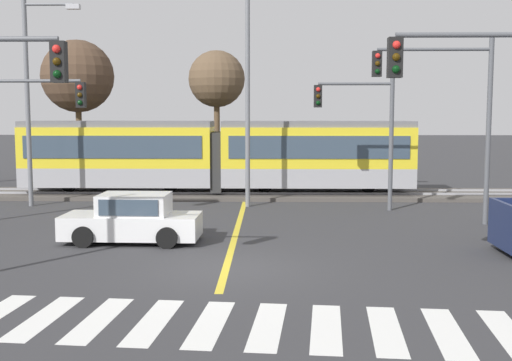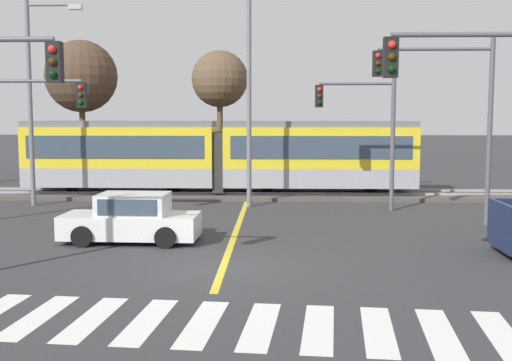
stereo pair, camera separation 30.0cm
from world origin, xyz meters
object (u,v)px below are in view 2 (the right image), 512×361
object	(u,v)px
traffic_light_mid_right	(452,101)
bare_tree_west	(81,77)
traffic_light_far_right	(366,120)
bare_tree_east	(220,80)
light_rail_tram	(220,154)
street_lamp_centre	(254,81)
sedan_crossing	(131,220)
traffic_light_near_right	(491,109)
street_lamp_west	(35,90)
traffic_light_mid_left	(14,121)

from	to	relation	value
traffic_light_mid_right	bare_tree_west	distance (m)	20.44
traffic_light_far_right	bare_tree_east	world-z (taller)	bare_tree_east
light_rail_tram	traffic_light_far_right	bearing A→B (deg)	-34.55
bare_tree_west	bare_tree_east	world-z (taller)	bare_tree_west
street_lamp_centre	light_rail_tram	bearing A→B (deg)	117.57
street_lamp_centre	bare_tree_east	world-z (taller)	street_lamp_centre
sedan_crossing	traffic_light_far_right	world-z (taller)	traffic_light_far_right
traffic_light_near_right	traffic_light_mid_right	bearing A→B (deg)	80.96
sedan_crossing	bare_tree_east	bearing A→B (deg)	85.08
sedan_crossing	light_rail_tram	bearing A→B (deg)	81.07
traffic_light_near_right	street_lamp_west	distance (m)	19.64
traffic_light_near_right	bare_tree_west	distance (m)	25.25
traffic_light_mid_left	traffic_light_mid_right	distance (m)	15.65
street_lamp_centre	bare_tree_west	bearing A→B (deg)	142.37
street_lamp_centre	bare_tree_east	bearing A→B (deg)	105.35
traffic_light_far_right	light_rail_tram	bearing A→B (deg)	145.45
light_rail_tram	traffic_light_mid_left	world-z (taller)	traffic_light_mid_left
traffic_light_near_right	bare_tree_east	distance (m)	22.01
traffic_light_near_right	street_lamp_centre	distance (m)	13.81
traffic_light_far_right	bare_tree_west	distance (m)	16.62
traffic_light_near_right	bare_tree_west	size ratio (longest dim) A/B	0.79
traffic_light_near_right	bare_tree_west	world-z (taller)	bare_tree_west
traffic_light_far_right	street_lamp_west	bearing A→B (deg)	176.16
sedan_crossing	bare_tree_east	xyz separation A→B (m)	(1.35, 15.66, 5.08)
traffic_light_mid_left	traffic_light_mid_right	xyz separation A→B (m)	(15.63, 0.11, 0.69)
bare_tree_east	traffic_light_far_right	bearing A→B (deg)	-52.88
traffic_light_mid_right	bare_tree_west	world-z (taller)	bare_tree_west
traffic_light_near_right	sedan_crossing	bearing A→B (deg)	152.87
bare_tree_east	traffic_light_mid_right	bearing A→B (deg)	-52.54
street_lamp_west	street_lamp_centre	bearing A→B (deg)	0.05
light_rail_tram	street_lamp_centre	size ratio (longest dim) A/B	1.97
traffic_light_mid_left	traffic_light_mid_right	world-z (taller)	traffic_light_mid_right
traffic_light_mid_left	sedan_crossing	bearing A→B (deg)	-34.32
traffic_light_mid_left	street_lamp_centre	world-z (taller)	street_lamp_centre
sedan_crossing	street_lamp_west	xyz separation A→B (m)	(-5.81, 7.68, 4.27)
street_lamp_centre	traffic_light_far_right	bearing A→B (deg)	-11.69
sedan_crossing	bare_tree_east	size ratio (longest dim) A/B	0.58
sedan_crossing	street_lamp_centre	size ratio (longest dim) A/B	0.45
traffic_light_far_right	traffic_light_mid_right	size ratio (longest dim) A/B	0.85
sedan_crossing	bare_tree_west	distance (m)	17.11
street_lamp_centre	street_lamp_west	bearing A→B (deg)	-179.95
traffic_light_mid_right	street_lamp_centre	distance (m)	8.31
light_rail_tram	traffic_light_far_right	xyz separation A→B (m)	(6.34, -4.37, 1.65)
light_rail_tram	bare_tree_west	world-z (taller)	bare_tree_west
light_rail_tram	sedan_crossing	distance (m)	11.33
traffic_light_mid_right	street_lamp_west	bearing A→B (deg)	165.77
street_lamp_west	bare_tree_west	world-z (taller)	street_lamp_west
traffic_light_mid_left	street_lamp_west	distance (m)	4.54
traffic_light_mid_right	street_lamp_west	size ratio (longest dim) A/B	0.77
sedan_crossing	traffic_light_mid_right	xyz separation A→B (m)	(10.66, 3.50, 3.71)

